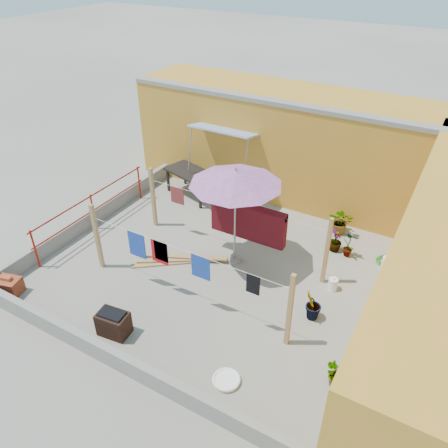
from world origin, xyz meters
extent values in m
plane|color=#9E998E|center=(0.00, 0.00, 0.00)|extent=(80.00, 80.00, 0.00)
cube|color=orange|center=(0.50, 4.70, 1.60)|extent=(11.00, 2.40, 3.20)
cube|color=gray|center=(0.50, 3.65, 3.15)|extent=(11.00, 0.35, 0.12)
cube|color=#2D51B2|center=(-1.60, 3.15, 2.25)|extent=(2.00, 0.79, 0.22)
cylinder|color=gray|center=(-2.55, 2.78, 1.60)|extent=(0.03, 0.30, 1.28)
cylinder|color=gray|center=(-0.65, 2.78, 1.60)|extent=(0.03, 0.30, 1.28)
cube|color=gray|center=(0.00, -3.58, 0.22)|extent=(8.30, 0.16, 0.44)
cube|color=gray|center=(-4.08, 0.00, 0.22)|extent=(0.16, 7.30, 0.44)
cylinder|color=maroon|center=(-3.85, -2.20, 0.55)|extent=(0.05, 0.05, 1.10)
cylinder|color=maroon|center=(-3.85, -0.20, 0.55)|extent=(0.05, 0.05, 1.10)
cylinder|color=maroon|center=(-3.85, 1.80, 0.55)|extent=(0.05, 0.05, 1.10)
cylinder|color=maroon|center=(-3.85, -0.20, 1.05)|extent=(0.04, 4.20, 0.04)
cylinder|color=maroon|center=(-3.85, -0.20, 0.60)|extent=(0.04, 4.20, 0.04)
cube|color=tan|center=(-2.50, -1.40, 0.90)|extent=(0.09, 0.09, 1.80)
cube|color=tan|center=(2.50, -1.40, 0.90)|extent=(0.09, 0.09, 1.80)
cube|color=tan|center=(2.50, 0.80, 0.90)|extent=(0.09, 0.09, 1.80)
cube|color=tan|center=(-2.50, 0.80, 0.90)|extent=(0.09, 0.09, 1.80)
cylinder|color=silver|center=(0.00, -1.40, 1.45)|extent=(5.00, 0.01, 0.01)
cylinder|color=silver|center=(0.00, 0.80, 1.45)|extent=(5.00, 0.01, 0.01)
cube|color=#4B0C13|center=(0.46, 0.80, 1.04)|extent=(1.99, 0.22, 0.92)
cube|color=black|center=(1.23, 0.80, 1.16)|extent=(0.39, 0.02, 0.59)
cube|color=maroon|center=(-1.66, 0.80, 1.21)|extent=(0.41, 0.02, 0.49)
cube|color=#1D3DA1|center=(-1.24, -1.40, 1.12)|extent=(0.47, 0.02, 0.66)
cube|color=black|center=(-0.56, -1.40, 1.20)|extent=(0.35, 0.02, 0.51)
cube|color=red|center=(-0.60, -1.40, 1.15)|extent=(0.43, 0.02, 0.59)
cube|color=#1D3DA1|center=(0.47, -1.40, 1.16)|extent=(0.45, 0.02, 0.58)
cube|color=black|center=(1.69, -1.40, 1.22)|extent=(0.29, 0.02, 0.46)
cylinder|color=gray|center=(0.26, 0.47, 0.03)|extent=(0.39, 0.39, 0.07)
cylinder|color=gray|center=(0.26, 0.47, 1.25)|extent=(0.05, 0.05, 2.51)
cone|color=#BE66A5|center=(0.26, 0.47, 2.38)|extent=(2.64, 2.64, 0.35)
cylinder|color=gray|center=(0.26, 0.47, 2.57)|extent=(0.04, 0.04, 0.11)
cube|color=black|center=(-2.53, 2.78, 0.80)|extent=(1.94, 1.33, 0.07)
cube|color=black|center=(-3.37, 2.65, 0.39)|extent=(0.07, 0.07, 0.77)
cube|color=black|center=(-3.18, 3.33, 0.39)|extent=(0.07, 0.07, 0.77)
cube|color=black|center=(-1.88, 2.23, 0.39)|extent=(0.07, 0.07, 0.77)
cube|color=black|center=(-1.69, 2.91, 0.39)|extent=(0.07, 0.07, 0.77)
cube|color=#9C3B24|center=(-3.67, -3.20, 0.20)|extent=(0.63, 0.52, 0.40)
cube|color=#B55A2A|center=(-3.67, -3.20, 0.43)|extent=(0.27, 0.18, 0.08)
cube|color=tan|center=(-1.00, -0.41, 0.02)|extent=(1.82, 1.44, 0.04)
cube|color=tan|center=(-0.92, -0.29, 0.07)|extent=(1.91, 1.29, 0.04)
cube|color=tan|center=(-0.84, -0.17, 0.12)|extent=(2.04, 1.04, 0.04)
cube|color=black|center=(-0.72, -2.94, 0.26)|extent=(0.68, 0.50, 0.53)
cube|color=black|center=(-0.72, -2.94, 0.55)|extent=(0.56, 0.38, 0.04)
cylinder|color=white|center=(1.90, -2.83, 0.03)|extent=(0.50, 0.50, 0.07)
torus|color=white|center=(1.90, -2.83, 0.07)|extent=(0.53, 0.53, 0.05)
cylinder|color=white|center=(2.80, 0.65, 0.15)|extent=(0.22, 0.22, 0.30)
cylinder|color=white|center=(2.80, 0.65, 0.32)|extent=(0.06, 0.06, 0.05)
cylinder|color=white|center=(3.70, 2.10, 0.15)|extent=(0.22, 0.22, 0.31)
cylinder|color=white|center=(3.70, 2.10, 0.33)|extent=(0.06, 0.06, 0.05)
torus|color=#1A791C|center=(3.70, 2.32, 0.02)|extent=(0.56, 0.56, 0.04)
torus|color=#1A791C|center=(3.70, 2.32, 0.06)|extent=(0.48, 0.48, 0.04)
imported|color=#1E5016|center=(2.22, 3.06, 0.37)|extent=(0.75, 0.67, 0.74)
imported|color=#1E5016|center=(2.35, 2.17, 0.30)|extent=(0.38, 0.38, 0.61)
imported|color=#1E5016|center=(2.72, 2.10, 0.38)|extent=(0.44, 0.34, 0.76)
imported|color=#1E5016|center=(2.70, -0.51, 0.39)|extent=(0.39, 0.46, 0.77)
imported|color=#1E5016|center=(3.70, -1.91, 0.27)|extent=(0.51, 0.56, 0.54)
camera|label=1|loc=(4.45, -7.35, 6.93)|focal=35.00mm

